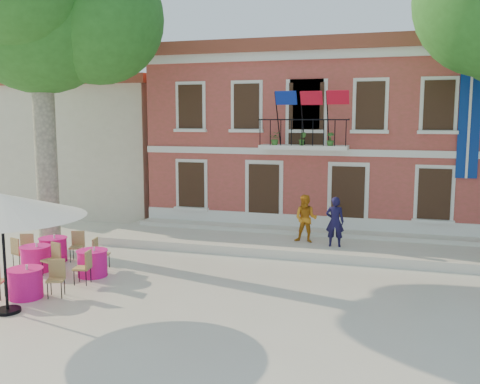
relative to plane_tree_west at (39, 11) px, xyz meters
The scene contains 12 objects.
ground 10.21m from the plane_tree_west, 14.44° to the right, with size 90.00×90.00×0.00m, color beige.
main_building 12.44m from the plane_tree_west, 46.06° to the left, with size 13.50×9.59×7.50m.
neighbor_west 11.12m from the plane_tree_west, 109.78° to the left, with size 9.40×9.40×6.40m.
terrace 11.66m from the plane_tree_west, 19.22° to the left, with size 14.00×3.40×0.30m, color silver.
plane_tree_west is the anchor object (origin of this frame).
patio_umbrella 8.16m from the plane_tree_west, 63.07° to the right, with size 3.82×3.82×2.84m.
pedestrian_navy 11.95m from the plane_tree_west, 13.03° to the left, with size 0.61×0.40×1.68m, color #120F34.
pedestrian_orange 11.22m from the plane_tree_west, 16.55° to the left, with size 0.80×0.63×1.65m, color orange.
cafe_table_0 8.04m from the plane_tree_west, 63.09° to the right, with size 1.95×1.02×0.95m.
cafe_table_1 9.14m from the plane_tree_west, 60.59° to the right, with size 1.93×1.12×0.95m.
cafe_table_3 7.77m from the plane_tree_west, 50.47° to the right, with size 1.95×1.01×0.95m.
cafe_table_4 8.51m from the plane_tree_west, 36.15° to the right, with size 0.90×1.96×0.95m.
Camera 1 is at (5.41, -13.85, 4.58)m, focal length 40.00 mm.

